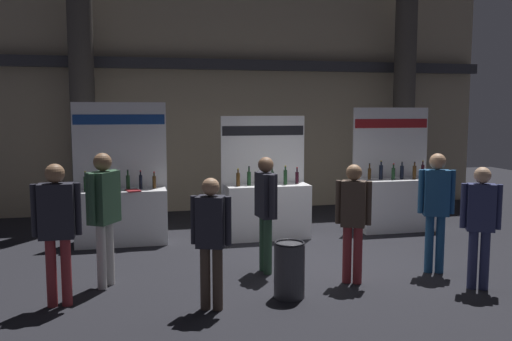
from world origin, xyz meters
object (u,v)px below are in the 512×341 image
object	(u,v)px
trash_bin	(289,270)
visitor_9	(211,233)
visitor_0	(57,221)
visitor_6	(104,206)
exhibitor_booth_1	(267,206)
exhibitor_booth_2	(396,199)
visitor_5	(480,218)
exhibitor_booth_0	(121,209)
visitor_2	(436,203)
visitor_3	(266,204)
visitor_8	(353,215)

from	to	relation	value
trash_bin	visitor_9	xyz separation A→B (m)	(-1.03, -0.21, 0.58)
visitor_0	visitor_6	world-z (taller)	visitor_6
exhibitor_booth_1	visitor_0	bearing A→B (deg)	-138.65
exhibitor_booth_2	visitor_6	size ratio (longest dim) A/B	1.34
exhibitor_booth_1	trash_bin	bearing A→B (deg)	-98.87
visitor_0	visitor_5	distance (m)	5.41
trash_bin	visitor_9	size ratio (longest dim) A/B	0.45
exhibitor_booth_2	visitor_0	size ratio (longest dim) A/B	1.39
exhibitor_booth_1	visitor_6	distance (m)	3.67
exhibitor_booth_0	visitor_2	xyz separation A→B (m)	(4.52, -2.85, 0.43)
trash_bin	visitor_9	world-z (taller)	visitor_9
exhibitor_booth_1	visitor_0	distance (m)	4.47
visitor_2	visitor_5	size ratio (longest dim) A/B	1.07
exhibitor_booth_0	exhibitor_booth_1	world-z (taller)	exhibitor_booth_0
exhibitor_booth_1	visitor_3	bearing A→B (deg)	-104.31
exhibitor_booth_1	trash_bin	size ratio (longest dim) A/B	3.15
trash_bin	visitor_5	size ratio (longest dim) A/B	0.44
visitor_8	visitor_9	distance (m)	2.12
exhibitor_booth_1	visitor_6	world-z (taller)	exhibitor_booth_1
visitor_6	visitor_9	size ratio (longest dim) A/B	1.14
visitor_2	visitor_5	world-z (taller)	visitor_2
visitor_0	visitor_3	bearing A→B (deg)	16.09
visitor_9	exhibitor_booth_2	bearing A→B (deg)	61.59
visitor_8	visitor_2	bearing A→B (deg)	36.41
visitor_6	visitor_9	bearing A→B (deg)	-101.52
exhibitor_booth_1	visitor_8	world-z (taller)	exhibitor_booth_1
exhibitor_booth_1	visitor_6	xyz separation A→B (m)	(-2.82, -2.30, 0.52)
exhibitor_booth_0	exhibitor_booth_2	bearing A→B (deg)	-0.71
trash_bin	visitor_0	distance (m)	2.93
exhibitor_booth_1	visitor_3	world-z (taller)	exhibitor_booth_1
exhibitor_booth_2	visitor_0	world-z (taller)	exhibitor_booth_2
visitor_0	visitor_9	distance (m)	1.87
exhibitor_booth_2	visitor_9	size ratio (longest dim) A/B	1.53
visitor_0	visitor_2	world-z (taller)	visitor_2
visitor_2	visitor_8	size ratio (longest dim) A/B	1.07
exhibitor_booth_0	visitor_6	world-z (taller)	exhibitor_booth_0
visitor_2	visitor_8	bearing A→B (deg)	-151.01
visitor_3	visitor_6	xyz separation A→B (m)	(-2.27, -0.15, 0.09)
exhibitor_booth_2	visitor_2	size ratio (longest dim) A/B	1.38
visitor_5	visitor_8	size ratio (longest dim) A/B	0.99
trash_bin	visitor_2	distance (m)	2.54
visitor_0	exhibitor_booth_0	bearing A→B (deg)	77.66
trash_bin	exhibitor_booth_1	bearing A→B (deg)	81.13
visitor_3	visitor_9	xyz separation A→B (m)	(-0.99, -1.32, -0.08)
visitor_0	visitor_9	bearing A→B (deg)	-16.12
visitor_2	visitor_3	bearing A→B (deg)	-171.95
trash_bin	visitor_6	distance (m)	2.61
visitor_0	visitor_9	size ratio (longest dim) A/B	1.10
exhibitor_booth_0	visitor_5	size ratio (longest dim) A/B	1.54
exhibitor_booth_2	visitor_2	world-z (taller)	exhibitor_booth_2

